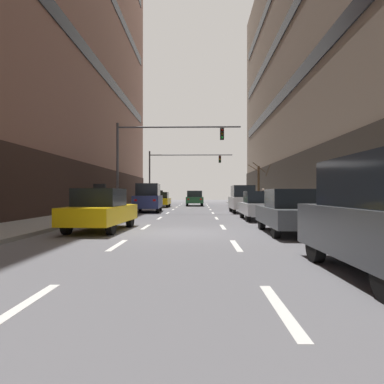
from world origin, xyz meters
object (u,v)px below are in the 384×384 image
car_parked_2 (259,206)px  car_parked_3 (242,199)px  traffic_signal_0 (155,149)px  street_tree_0 (259,184)px  traffic_signal_1 (175,167)px  car_driving_1 (148,198)px  taxi_driving_3 (161,200)px  pedestrian_0 (263,197)px  car_parked_1 (290,212)px  car_driving_2 (195,198)px  taxi_driving_0 (101,210)px

car_parked_2 → car_parked_3: size_ratio=1.00×
traffic_signal_0 → street_tree_0: bearing=38.7°
car_parked_2 → traffic_signal_1: traffic_signal_1 is taller
car_driving_1 → car_parked_3: (7.12, -0.60, -0.08)m
car_parked_3 → street_tree_0: size_ratio=1.00×
car_parked_3 → traffic_signal_0: size_ratio=0.46×
taxi_driving_3 → traffic_signal_1: size_ratio=0.41×
taxi_driving_3 → traffic_signal_0: size_ratio=0.46×
car_parked_3 → pedestrian_0: car_parked_3 is taller
car_driving_1 → traffic_signal_1: bearing=85.9°
car_parked_3 → car_driving_1: bearing=175.2°
car_parked_1 → pedestrian_0: (1.95, 15.01, 0.33)m
car_parked_3 → traffic_signal_1: 16.80m
car_parked_1 → car_parked_3: (0.00, 12.93, 0.22)m
car_driving_1 → car_driving_2: size_ratio=0.99×
car_driving_2 → traffic_signal_1: traffic_signal_1 is taller
car_driving_2 → pedestrian_0: (5.69, -11.11, 0.27)m
car_parked_2 → car_driving_1: bearing=134.0°
car_driving_1 → car_parked_1: car_driving_1 is taller
traffic_signal_0 → pedestrian_0: (8.40, 2.74, -3.58)m
traffic_signal_1 → taxi_driving_0: bearing=-92.0°
pedestrian_0 → car_parked_2: bearing=-102.4°
car_driving_1 → traffic_signal_1: (1.05, 14.64, 3.55)m
taxi_driving_3 → pedestrian_0: (9.11, -7.25, 0.35)m
traffic_signal_1 → pedestrian_0: bearing=-58.6°
taxi_driving_0 → car_parked_2: 8.83m
car_parked_1 → traffic_signal_0: 14.40m
taxi_driving_0 → traffic_signal_0: (0.57, 11.47, 3.89)m
car_parked_2 → street_tree_0: size_ratio=1.00×
pedestrian_0 → car_parked_1: bearing=-97.4°
pedestrian_0 → car_driving_2: bearing=117.1°
car_driving_1 → taxi_driving_0: bearing=-89.5°
car_driving_1 → pedestrian_0: (9.07, 1.48, 0.04)m
car_driving_2 → pedestrian_0: 12.48m
car_parked_3 → traffic_signal_0: bearing=-174.2°
traffic_signal_0 → taxi_driving_0: bearing=-92.8°
car_parked_1 → traffic_signal_0: bearing=117.7°
taxi_driving_0 → car_parked_3: 14.02m
taxi_driving_3 → traffic_signal_0: bearing=-86.0°
car_driving_2 → car_parked_2: 20.31m
street_tree_0 → car_driving_1: bearing=-148.6°
traffic_signal_0 → street_tree_0: traffic_signal_0 is taller
traffic_signal_0 → car_driving_1: bearing=118.1°
car_parked_1 → traffic_signal_1: traffic_signal_1 is taller
taxi_driving_3 → car_driving_2: bearing=48.5°
taxi_driving_3 → car_parked_3: car_parked_3 is taller
street_tree_0 → pedestrian_0: size_ratio=2.47×
car_parked_3 → traffic_signal_1: bearing=111.7°
taxi_driving_0 → traffic_signal_1: 27.65m
car_driving_1 → car_parked_3: bearing=-4.8°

